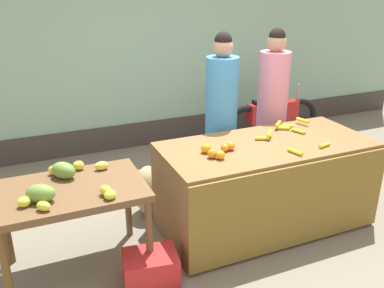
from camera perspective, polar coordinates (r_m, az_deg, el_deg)
ground_plane at (r=4.22m, az=5.20°, el=-11.80°), size 24.00×24.00×0.00m
market_wall_back at (r=6.05m, az=-6.55°, el=12.91°), size 9.34×0.23×2.88m
fruit_stall_counter at (r=4.16m, az=10.04°, el=-5.60°), size 2.03×0.95×0.88m
side_table_wooden at (r=3.49m, az=-16.20°, el=-7.14°), size 1.17×0.77×0.79m
banana_bunch_pile at (r=4.23m, az=13.11°, el=1.54°), size 0.75×0.78×0.07m
orange_pile at (r=3.67m, az=3.53°, el=-0.82°), size 0.32×0.26×0.09m
mango_papaya_pile at (r=3.42m, az=-17.59°, el=-4.98°), size 0.76×0.72×0.14m
vendor_woman_blue_shirt at (r=4.48m, az=4.02°, el=3.52°), size 0.34×0.34×1.84m
vendor_woman_pink_shirt at (r=4.85m, az=10.88°, el=4.63°), size 0.34×0.34×1.84m
parked_motorcycle at (r=6.28m, az=10.94°, el=3.49°), size 1.60×0.18×0.88m
produce_crate at (r=3.55m, az=-5.72°, el=-16.56°), size 0.48×0.38×0.26m
produce_sack at (r=4.38m, az=-5.96°, el=-6.36°), size 0.41×0.44×0.54m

